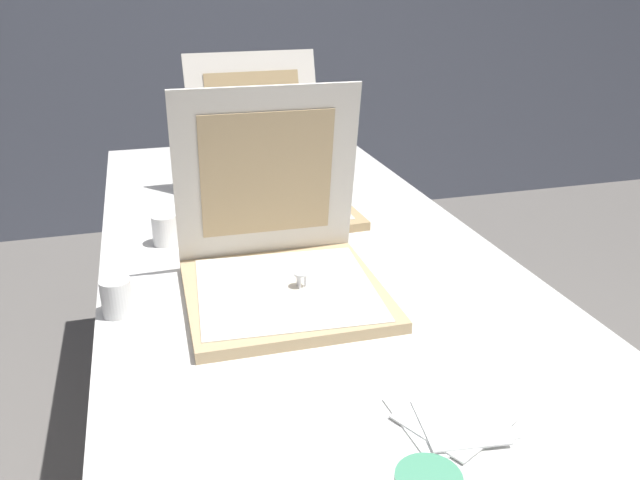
% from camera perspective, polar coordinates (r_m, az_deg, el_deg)
% --- Properties ---
extents(table, '(0.89, 2.00, 0.73)m').
position_cam_1_polar(table, '(1.54, -2.26, -1.76)').
color(table, silver).
rests_on(table, ground).
extents(pizza_box_front, '(0.38, 0.39, 0.39)m').
position_cam_1_polar(pizza_box_front, '(1.26, -3.56, -2.25)').
color(pizza_box_front, tan).
rests_on(pizza_box_front, table).
extents(pizza_box_middle, '(0.40, 0.49, 0.39)m').
position_cam_1_polar(pizza_box_middle, '(1.72, -4.20, 4.66)').
color(pizza_box_middle, tan).
rests_on(pizza_box_middle, table).
extents(cup_white_mid, '(0.06, 0.06, 0.07)m').
position_cam_1_polar(cup_white_mid, '(1.53, -13.74, 0.89)').
color(cup_white_mid, white).
rests_on(cup_white_mid, table).
extents(cup_white_near_left, '(0.06, 0.06, 0.07)m').
position_cam_1_polar(cup_white_near_left, '(1.24, -17.74, -4.91)').
color(cup_white_near_left, white).
rests_on(cup_white_near_left, table).
extents(napkin_pile, '(0.17, 0.17, 0.01)m').
position_cam_1_polar(napkin_pile, '(0.96, 11.80, -15.41)').
color(napkin_pile, white).
rests_on(napkin_pile, table).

